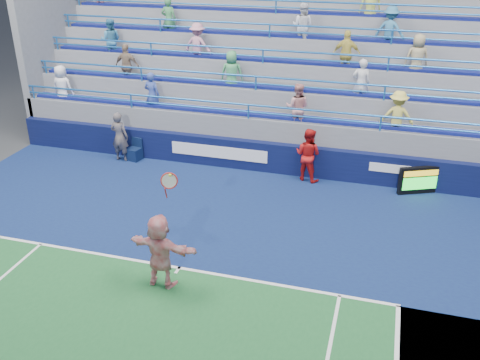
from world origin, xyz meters
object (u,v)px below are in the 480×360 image
(line_judge, at_px, (120,137))
(ball_girl, at_px, (308,155))
(serve_speed_board, at_px, (419,180))
(tennis_player, at_px, (160,251))
(judge_chair, at_px, (135,153))

(line_judge, xyz_separation_m, ball_girl, (6.96, 0.24, -0.01))
(serve_speed_board, xyz_separation_m, tennis_player, (-6.06, -6.88, 0.48))
(judge_chair, height_order, line_judge, line_judge)
(line_judge, bearing_deg, serve_speed_board, -176.58)
(line_judge, bearing_deg, ball_girl, -175.66)
(tennis_player, xyz_separation_m, ball_girl, (2.39, 6.93, -0.03))
(serve_speed_board, xyz_separation_m, judge_chair, (-10.18, -0.02, -0.21))
(serve_speed_board, distance_m, judge_chair, 10.18)
(ball_girl, bearing_deg, serve_speed_board, -162.96)
(serve_speed_board, bearing_deg, judge_chair, -179.87)
(serve_speed_board, height_order, ball_girl, ball_girl)
(serve_speed_board, distance_m, tennis_player, 9.18)
(serve_speed_board, height_order, judge_chair, serve_speed_board)
(tennis_player, relative_size, ball_girl, 1.65)
(line_judge, distance_m, ball_girl, 6.96)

